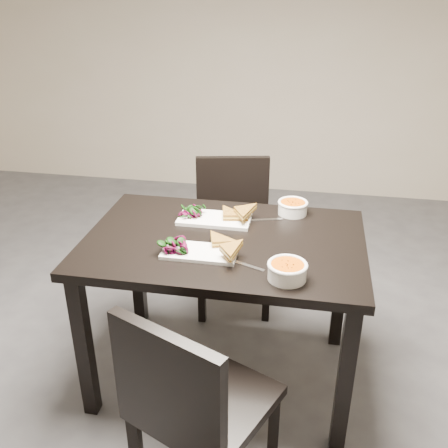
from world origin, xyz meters
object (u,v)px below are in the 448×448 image
(table, at_px, (224,258))
(chair_near, at_px, (191,403))
(chair_far, at_px, (233,224))
(plate_near, at_px, (200,252))
(soup_bowl_far, at_px, (293,207))
(soup_bowl_near, at_px, (287,270))
(plate_far, at_px, (214,219))

(table, bearing_deg, chair_near, -88.78)
(chair_far, height_order, plate_near, chair_far)
(chair_far, xyz_separation_m, plate_near, (-0.00, -0.83, 0.27))
(table, bearing_deg, soup_bowl_far, 48.52)
(soup_bowl_near, relative_size, soup_bowl_far, 1.06)
(table, bearing_deg, plate_near, -115.84)
(plate_near, bearing_deg, soup_bowl_far, 52.99)
(plate_near, distance_m, soup_bowl_near, 0.38)
(chair_far, relative_size, plate_far, 2.57)
(chair_near, xyz_separation_m, chair_far, (-0.09, 1.37, 0.00))
(chair_far, distance_m, soup_bowl_near, 1.07)
(plate_near, relative_size, soup_bowl_far, 2.12)
(plate_far, bearing_deg, table, -65.67)
(chair_far, relative_size, soup_bowl_near, 5.65)
(table, relative_size, plate_far, 3.62)
(plate_far, bearing_deg, soup_bowl_far, 22.53)
(table, distance_m, soup_bowl_far, 0.44)
(chair_near, height_order, chair_far, same)
(table, distance_m, plate_far, 0.21)
(table, height_order, plate_far, plate_far)
(chair_near, xyz_separation_m, soup_bowl_far, (0.26, 0.99, 0.30))
(soup_bowl_near, distance_m, soup_bowl_far, 0.58)
(plate_far, distance_m, soup_bowl_far, 0.38)
(plate_near, bearing_deg, plate_far, 90.38)
(table, xyz_separation_m, plate_near, (-0.07, -0.15, 0.11))
(chair_near, xyz_separation_m, soup_bowl_near, (0.27, 0.41, 0.30))
(soup_bowl_near, xyz_separation_m, plate_far, (-0.36, 0.44, -0.03))
(plate_near, bearing_deg, table, 64.16)
(chair_far, xyz_separation_m, soup_bowl_near, (0.36, -0.96, 0.30))
(chair_far, bearing_deg, chair_near, -97.87)
(chair_near, bearing_deg, chair_far, 117.87)
(chair_near, bearing_deg, soup_bowl_near, 80.53)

